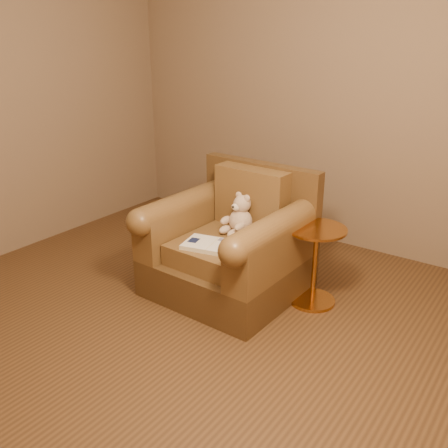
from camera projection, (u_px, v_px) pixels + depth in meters
The scene contains 6 objects.
floor at pixel (175, 331), 3.26m from camera, with size 4.00×4.00×0.00m, color #53351C.
room at pixel (163, 54), 2.63m from camera, with size 4.02×4.02×2.71m.
armchair at pixel (232, 246), 3.68m from camera, with size 1.03×0.98×0.90m.
teddy_bear at pixel (239, 218), 3.66m from camera, with size 0.22×0.26×0.31m.
guidebook at pixel (213, 245), 3.44m from camera, with size 0.44×0.32×0.03m.
side_table at pixel (315, 263), 3.50m from camera, with size 0.41×0.41×0.57m.
Camera 1 is at (1.88, -2.07, 1.84)m, focal length 40.00 mm.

